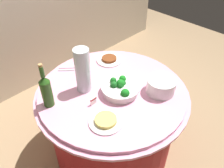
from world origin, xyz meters
TOP-DOWN VIEW (x-y plane):
  - ground_plane at (0.00, 0.00)m, footprint 6.00×6.00m
  - buffet_table at (0.00, 0.00)m, footprint 1.16×1.16m
  - broccoli_bowl at (0.02, -0.07)m, footprint 0.28×0.28m
  - plate_stack at (0.23, -0.27)m, footprint 0.21×0.21m
  - wine_bottle at (-0.42, 0.19)m, footprint 0.07×0.07m
  - decorative_fruit_vase at (-0.14, 0.15)m, footprint 0.11×0.11m
  - serving_tongs at (-0.07, 0.43)m, footprint 0.15×0.14m
  - food_plate_noodles at (-0.26, -0.20)m, footprint 0.22×0.22m
  - food_plate_stir_fry at (0.25, 0.29)m, footprint 0.22×0.22m
  - label_placard_front at (-0.20, -0.02)m, footprint 0.05×0.01m

SIDE VIEW (x-z plane):
  - ground_plane at x=0.00m, z-range 0.00..0.00m
  - buffet_table at x=0.00m, z-range 0.01..0.75m
  - serving_tongs at x=-0.07m, z-range 0.74..0.75m
  - food_plate_stir_fry at x=0.25m, z-range 0.74..0.77m
  - food_plate_noodles at x=-0.26m, z-range 0.74..0.77m
  - label_placard_front at x=-0.20m, z-range 0.74..0.80m
  - broccoli_bowl at x=0.02m, z-range 0.73..0.83m
  - plate_stack at x=0.23m, z-range 0.74..0.85m
  - wine_bottle at x=-0.42m, z-range 0.70..1.04m
  - decorative_fruit_vase at x=-0.14m, z-range 0.72..1.06m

